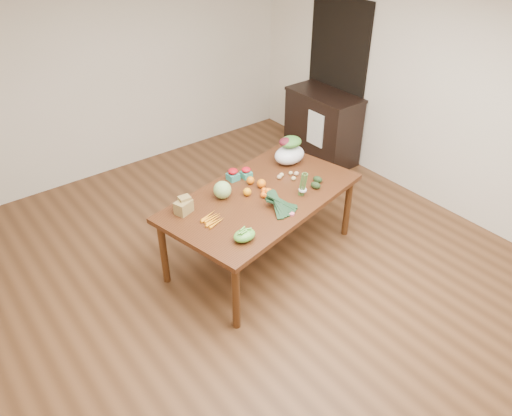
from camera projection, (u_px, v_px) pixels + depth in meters
floor at (265, 281)px, 4.90m from camera, size 6.00×6.00×0.00m
room_walls at (266, 159)px, 4.14m from camera, size 5.02×6.02×2.70m
dining_table at (261, 226)px, 5.01m from camera, size 2.13×1.46×0.75m
doorway_dark at (336, 79)px, 6.62m from camera, size 0.02×1.00×2.10m
cabinet at (322, 126)px, 6.76m from camera, size 0.52×1.02×0.94m
dish_towel at (315, 129)px, 6.51m from camera, size 0.02×0.28×0.45m
paper_bag at (183, 206)px, 4.51m from camera, size 0.24×0.21×0.15m
cabbage at (222, 190)px, 4.72m from camera, size 0.17×0.17×0.17m
strawberry_basket_a at (233, 175)px, 5.02m from camera, size 0.13×0.13×0.10m
strawberry_basket_b at (246, 173)px, 5.06m from camera, size 0.12×0.12×0.09m
orange_a at (247, 192)px, 4.78m from camera, size 0.08×0.08×0.08m
orange_b at (250, 180)px, 4.95m from camera, size 0.08×0.08×0.08m
orange_c at (261, 183)px, 4.89m from camera, size 0.09×0.09×0.09m
mandarin_cluster at (268, 192)px, 4.76m from camera, size 0.21×0.21×0.09m
carrots at (213, 219)px, 4.44m from camera, size 0.25×0.23×0.03m
snap_pea_bag at (244, 235)px, 4.19m from camera, size 0.20×0.15×0.09m
kale_bunch at (283, 204)px, 4.53m from camera, size 0.40×0.46×0.16m
asparagus_bundle at (303, 184)px, 4.73m from camera, size 0.10×0.13×0.26m
potato_a at (279, 177)px, 5.04m from camera, size 0.05×0.05×0.05m
potato_b at (294, 178)px, 5.02m from camera, size 0.05×0.04×0.04m
potato_c at (291, 173)px, 5.12m from camera, size 0.05×0.04×0.04m
potato_d at (281, 175)px, 5.08m from camera, size 0.05×0.04×0.04m
potato_e at (296, 174)px, 5.10m from camera, size 0.05×0.05×0.04m
avocado_a at (316, 185)px, 4.88m from camera, size 0.10×0.12×0.07m
avocado_b at (318, 179)px, 4.98m from camera, size 0.09×0.12×0.07m
salad_bag at (290, 152)px, 5.26m from camera, size 0.39×0.33×0.27m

